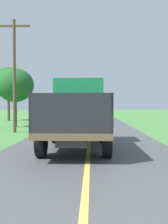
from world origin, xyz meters
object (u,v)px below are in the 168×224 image
object	(u,v)px
roadside_tree_near_left	(15,85)
roadside_tree_mid_right	(8,81)
banana_truck_near	(78,112)
banana_truck_far	(84,108)
utility_pole_roadside	(14,72)

from	to	relation	value
roadside_tree_near_left	roadside_tree_mid_right	bearing A→B (deg)	110.34
banana_truck_near	roadside_tree_mid_right	xyz separation A→B (m)	(-8.77, 18.89, 3.02)
banana_truck_near	roadside_tree_mid_right	distance (m)	21.04
roadside_tree_near_left	roadside_tree_mid_right	distance (m)	9.43
banana_truck_near	banana_truck_far	size ratio (longest dim) A/B	1.00
banana_truck_near	banana_truck_far	distance (m)	14.88
utility_pole_roadside	roadside_tree_near_left	bearing A→B (deg)	105.57
roadside_tree_near_left	roadside_tree_mid_right	world-z (taller)	roadside_tree_mid_right
utility_pole_roadside	roadside_tree_mid_right	xyz separation A→B (m)	(-4.39, 12.86, 0.61)
banana_truck_near	roadside_tree_near_left	xyz separation A→B (m)	(-5.52, 10.12, 1.84)
banana_truck_far	utility_pole_roadside	size ratio (longest dim) A/B	0.81
utility_pole_roadside	roadside_tree_mid_right	distance (m)	13.60
utility_pole_roadside	roadside_tree_mid_right	size ratio (longest dim) A/B	1.19
banana_truck_far	roadside_tree_near_left	xyz separation A→B (m)	(-5.34, -4.76, 1.83)
banana_truck_far	roadside_tree_near_left	world-z (taller)	roadside_tree_near_left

